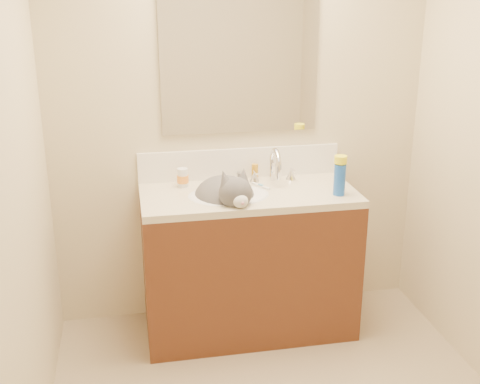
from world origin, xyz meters
name	(u,v)px	position (x,y,z in m)	size (l,w,h in m)	color
room_shell	(303,117)	(0.00, 0.00, 1.49)	(2.24, 2.54, 2.52)	beige
vanity_cabinet	(248,265)	(0.00, 0.97, 0.41)	(1.20, 0.55, 0.82)	#532916
counter_slab	(249,195)	(0.00, 0.97, 0.84)	(1.20, 0.55, 0.04)	beige
basin	(229,207)	(-0.12, 0.94, 0.79)	(0.45, 0.36, 0.14)	white
faucet	(275,168)	(0.18, 1.11, 0.95)	(0.28, 0.20, 0.21)	silver
cat	(227,198)	(-0.13, 0.94, 0.85)	(0.44, 0.50, 0.35)	#4D4B4D
backsplash	(240,163)	(0.00, 1.24, 0.95)	(1.20, 0.02, 0.18)	white
mirror	(240,62)	(0.00, 1.24, 1.54)	(0.90, 0.02, 0.80)	white
pill_bottle	(183,178)	(-0.35, 1.13, 0.91)	(0.06, 0.06, 0.11)	white
pill_label	(183,179)	(-0.35, 1.13, 0.91)	(0.07, 0.07, 0.04)	orange
silver_jar	(240,177)	(-0.01, 1.17, 0.89)	(0.05, 0.05, 0.05)	#B7B7BC
amber_bottle	(255,172)	(0.08, 1.18, 0.91)	(0.04, 0.04, 0.10)	#C18716
toothbrush	(261,186)	(0.08, 1.05, 0.87)	(0.02, 0.15, 0.01)	white
toothbrush_head	(261,186)	(0.08, 1.05, 0.87)	(0.02, 0.03, 0.02)	#62A9D1
spray_can	(340,180)	(0.48, 0.83, 0.95)	(0.06, 0.06, 0.17)	blue
spray_cap	(341,160)	(0.48, 0.83, 1.06)	(0.07, 0.07, 0.04)	#FBF61A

